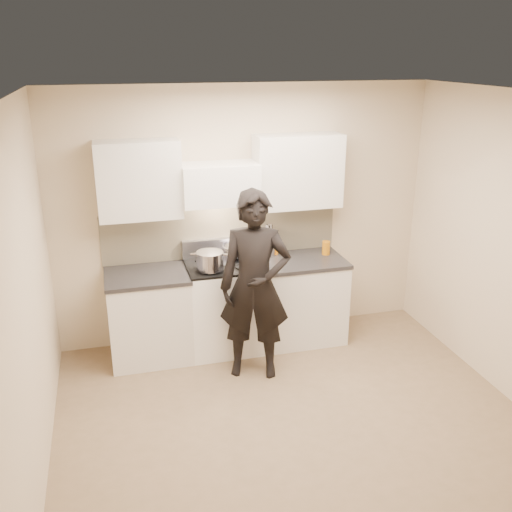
{
  "coord_description": "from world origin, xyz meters",
  "views": [
    {
      "loc": [
        -1.38,
        -3.91,
        3.01
      ],
      "look_at": [
        -0.06,
        1.05,
        1.14
      ],
      "focal_mm": 40.0,
      "sensor_mm": 36.0,
      "label": 1
    }
  ],
  "objects_px": {
    "stove": "(224,306)",
    "counter_right": "(299,299)",
    "person": "(255,286)",
    "utensil_crock": "(269,246)",
    "wok": "(239,249)"
  },
  "relations": [
    {
      "from": "person",
      "to": "stove",
      "type": "bearing_deg",
      "value": 124.71
    },
    {
      "from": "wok",
      "to": "person",
      "type": "relative_size",
      "value": 0.24
    },
    {
      "from": "stove",
      "to": "counter_right",
      "type": "relative_size",
      "value": 1.04
    },
    {
      "from": "counter_right",
      "to": "wok",
      "type": "xyz_separation_m",
      "value": [
        -0.65,
        0.1,
        0.59
      ]
    },
    {
      "from": "stove",
      "to": "counter_right",
      "type": "height_order",
      "value": "stove"
    },
    {
      "from": "utensil_crock",
      "to": "person",
      "type": "height_order",
      "value": "person"
    },
    {
      "from": "utensil_crock",
      "to": "person",
      "type": "xyz_separation_m",
      "value": [
        -0.36,
        -0.78,
        -0.11
      ]
    },
    {
      "from": "stove",
      "to": "utensil_crock",
      "type": "distance_m",
      "value": 0.8
    },
    {
      "from": "counter_right",
      "to": "wok",
      "type": "distance_m",
      "value": 0.88
    },
    {
      "from": "utensil_crock",
      "to": "counter_right",
      "type": "bearing_deg",
      "value": -35.51
    },
    {
      "from": "stove",
      "to": "counter_right",
      "type": "distance_m",
      "value": 0.83
    },
    {
      "from": "counter_right",
      "to": "utensil_crock",
      "type": "distance_m",
      "value": 0.67
    },
    {
      "from": "wok",
      "to": "person",
      "type": "height_order",
      "value": "person"
    },
    {
      "from": "counter_right",
      "to": "person",
      "type": "distance_m",
      "value": 0.98
    },
    {
      "from": "person",
      "to": "utensil_crock",
      "type": "bearing_deg",
      "value": 82.77
    }
  ]
}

